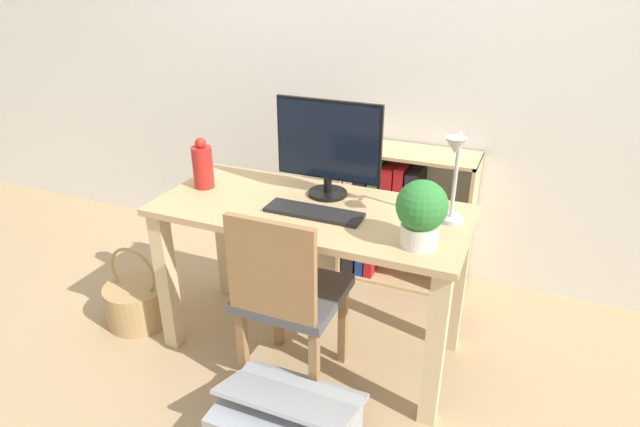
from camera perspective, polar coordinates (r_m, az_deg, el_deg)
name	(u,v)px	position (r m, az deg, el deg)	size (l,w,h in m)	color
ground_plane	(312,344)	(2.65, -0.86, -13.72)	(10.00, 10.00, 0.00)	tan
wall_back	(381,39)	(2.95, 6.52, 18.00)	(8.00, 0.05, 2.60)	silver
desk	(311,238)	(2.33, -0.95, -2.61)	(1.34, 0.60, 0.73)	tan
monitor	(328,144)	(2.31, 0.87, 7.39)	(0.48, 0.17, 0.43)	black
keyboard	(314,212)	(2.20, -0.65, 0.13)	(0.41, 0.12, 0.02)	black
vase	(203,166)	(2.49, -12.40, 5.02)	(0.09, 0.09, 0.24)	#B2231E
desk_lamp	(454,172)	(2.07, 14.10, 4.30)	(0.10, 0.19, 0.38)	#B7B7BC
potted_plant	(421,212)	(1.94, 10.76, 0.20)	(0.19, 0.19, 0.25)	silver
chair	(287,294)	(2.17, -3.57, -8.56)	(0.40, 0.40, 0.85)	#4C4C51
bookshelf	(387,210)	(3.01, 7.12, 0.37)	(0.71, 0.28, 0.77)	tan
basket	(138,301)	(2.89, -18.86, -8.86)	(0.32, 0.32, 0.42)	tan
storage_box	(286,424)	(2.16, -3.65, -21.47)	(0.51, 0.40, 0.26)	#999EA3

